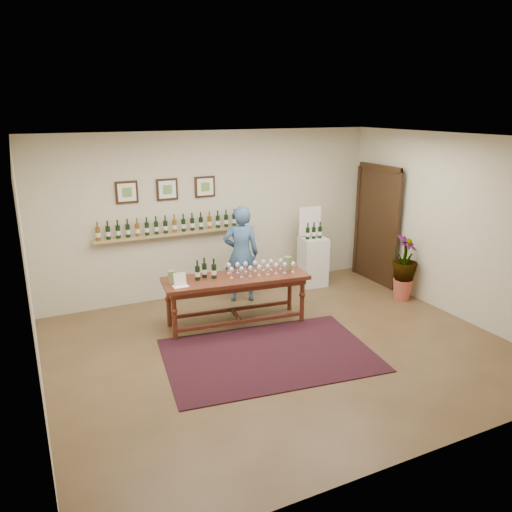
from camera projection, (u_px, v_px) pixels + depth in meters
name	position (u px, v px, depth m)	size (l,w,h in m)	color
ground	(281.00, 348.00, 6.82)	(6.00, 6.00, 0.00)	brown
room_shell	(336.00, 225.00, 8.97)	(6.00, 6.00, 6.00)	beige
rug	(269.00, 355.00, 6.62)	(2.72, 1.81, 0.01)	#4E150E
tasting_table	(236.00, 284.00, 7.40)	(2.20, 0.92, 0.76)	#4F2813
table_glasses	(257.00, 268.00, 7.49)	(1.26, 0.29, 0.17)	silver
table_bottles	(205.00, 268.00, 7.25)	(0.29, 0.16, 0.31)	black
pitcher_left	(172.00, 277.00, 7.04)	(0.12, 0.12, 0.19)	#6F804F
pitcher_right	(288.00, 263.00, 7.67)	(0.13, 0.13, 0.20)	#6F804F
menu_card	(180.00, 279.00, 6.95)	(0.21, 0.15, 0.19)	white
display_pedestal	(313.00, 261.00, 9.14)	(0.45, 0.45, 0.89)	silver
pedestal_bottles	(314.00, 231.00, 8.92)	(0.27, 0.07, 0.27)	black
info_sign	(310.00, 221.00, 9.02)	(0.42, 0.02, 0.58)	white
potted_plant	(404.00, 268.00, 8.40)	(0.72, 0.72, 0.97)	#B44D3C
person	(241.00, 254.00, 8.29)	(0.59, 0.39, 1.63)	#3C618F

